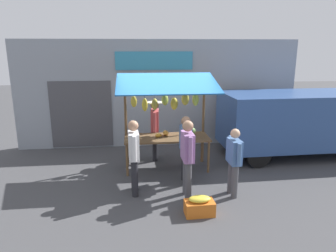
% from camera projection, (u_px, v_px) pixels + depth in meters
% --- Properties ---
extents(ground_plane, '(40.00, 40.00, 0.00)m').
position_uv_depth(ground_plane, '(167.00, 168.00, 8.41)').
color(ground_plane, '#424244').
extents(street_backdrop, '(9.00, 0.30, 3.40)m').
position_uv_depth(street_backdrop, '(158.00, 94.00, 10.10)').
color(street_backdrop, '#8C939E').
rests_on(street_backdrop, ground).
extents(market_stall, '(2.50, 1.46, 2.50)m').
position_uv_depth(market_stall, '(167.00, 111.00, 8.09)').
color(market_stall, brown).
rests_on(market_stall, ground).
extents(vendor_with_sunhat, '(0.44, 0.72, 1.72)m').
position_uv_depth(vendor_with_sunhat, '(155.00, 125.00, 8.85)').
color(vendor_with_sunhat, '#232328').
rests_on(vendor_with_sunhat, ground).
extents(shopper_in_striped_shirt, '(0.23, 0.66, 1.51)m').
position_uv_depth(shopper_in_striped_shirt, '(234.00, 158.00, 6.70)').
color(shopper_in_striped_shirt, '#4C4C51').
rests_on(shopper_in_striped_shirt, ground).
extents(shopper_with_shopping_bag, '(0.23, 0.72, 1.70)m').
position_uv_depth(shopper_with_shopping_bag, '(187.00, 153.00, 6.59)').
color(shopper_with_shopping_bag, '#4C4C51').
rests_on(shopper_with_shopping_bag, ground).
extents(shopper_in_grey_tee, '(0.24, 0.71, 1.67)m').
position_uv_depth(shopper_in_grey_tee, '(134.00, 152.00, 6.74)').
color(shopper_in_grey_tee, '#232328').
rests_on(shopper_in_grey_tee, ground).
extents(shopper_with_ponytail, '(0.23, 0.70, 1.62)m').
position_uv_depth(shopper_with_ponytail, '(185.00, 145.00, 7.33)').
color(shopper_with_ponytail, '#232328').
rests_on(shopper_with_ponytail, ground).
extents(parked_van, '(4.43, 1.93, 1.88)m').
position_uv_depth(parked_van, '(292.00, 119.00, 9.17)').
color(parked_van, '#2D4C84').
rests_on(parked_van, ground).
extents(produce_crate_near, '(0.58, 0.35, 0.39)m').
position_uv_depth(produce_crate_near, '(199.00, 206.00, 6.05)').
color(produce_crate_near, '#D1661E').
rests_on(produce_crate_near, ground).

